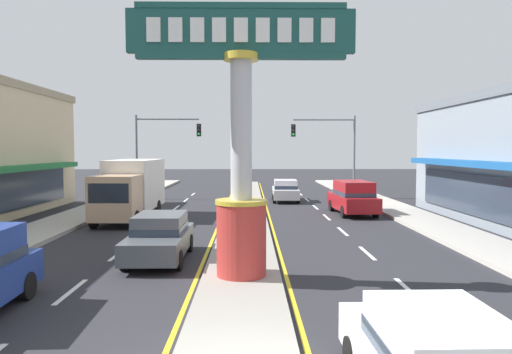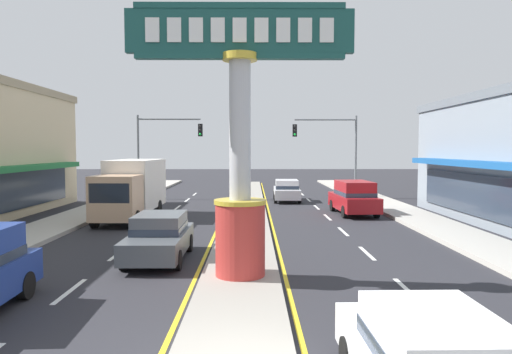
# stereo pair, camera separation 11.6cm
# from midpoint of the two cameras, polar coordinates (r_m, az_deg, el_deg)

# --- Properties ---
(median_strip) EXTENTS (2.22, 52.00, 0.14)m
(median_strip) POSITION_cam_midpoint_polar(r_m,az_deg,el_deg) (25.54, -1.06, -4.76)
(median_strip) COLOR gray
(median_strip) RESTS_ON ground
(sidewalk_left) EXTENTS (2.58, 60.00, 0.18)m
(sidewalk_left) POSITION_cam_midpoint_polar(r_m,az_deg,el_deg) (25.33, -22.02, -5.04)
(sidewalk_left) COLOR #ADA89E
(sidewalk_left) RESTS_ON ground
(sidewalk_right) EXTENTS (2.58, 60.00, 0.18)m
(sidewalk_right) POSITION_cam_midpoint_polar(r_m,az_deg,el_deg) (25.11, 19.98, -5.06)
(sidewalk_right) COLOR #ADA89E
(sidewalk_right) RESTS_ON ground
(lane_markings) EXTENTS (8.96, 52.00, 0.01)m
(lane_markings) POSITION_cam_midpoint_polar(r_m,az_deg,el_deg) (24.21, -1.10, -5.37)
(lane_markings) COLOR silver
(lane_markings) RESTS_ON ground
(district_sign) EXTENTS (6.25, 1.47, 7.53)m
(district_sign) POSITION_cam_midpoint_polar(r_m,az_deg,el_deg) (13.10, -1.69, 2.73)
(district_sign) COLOR #B7332D
(district_sign) RESTS_ON median_strip
(traffic_light_left_side) EXTENTS (4.86, 0.46, 6.20)m
(traffic_light_left_side) POSITION_cam_midpoint_polar(r_m,az_deg,el_deg) (35.40, -11.24, 4.22)
(traffic_light_left_side) COLOR slate
(traffic_light_left_side) RESTS_ON ground
(traffic_light_right_side) EXTENTS (4.86, 0.46, 6.20)m
(traffic_light_right_side) POSITION_cam_midpoint_polar(r_m,az_deg,el_deg) (35.86, 9.35, 4.23)
(traffic_light_right_side) COLOR slate
(traffic_light_right_side) RESTS_ON ground
(box_truck_near_right_lane) EXTENTS (2.38, 6.96, 3.12)m
(box_truck_near_right_lane) POSITION_cam_midpoint_polar(r_m,az_deg,el_deg) (25.58, -14.69, -1.20)
(box_truck_near_right_lane) COLOR tan
(box_truck_near_right_lane) RESTS_ON ground
(sedan_far_right_lane) EXTENTS (1.92, 4.34, 1.53)m
(sedan_far_right_lane) POSITION_cam_midpoint_polar(r_m,az_deg,el_deg) (33.39, 3.84, -1.61)
(sedan_far_right_lane) COLOR silver
(sedan_far_right_lane) RESTS_ON ground
(suv_mid_left_lane) EXTENTS (2.16, 4.70, 1.90)m
(suv_mid_left_lane) POSITION_cam_midpoint_polar(r_m,az_deg,el_deg) (27.14, 11.89, -2.41)
(suv_mid_left_lane) COLOR maroon
(suv_mid_left_lane) RESTS_ON ground
(sedan_kerb_right) EXTENTS (1.85, 4.31, 1.53)m
(sedan_kerb_right) POSITION_cam_midpoint_polar(r_m,az_deg,el_deg) (16.12, -11.41, -7.05)
(sedan_kerb_right) COLOR #4C5156
(sedan_kerb_right) RESTS_ON ground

